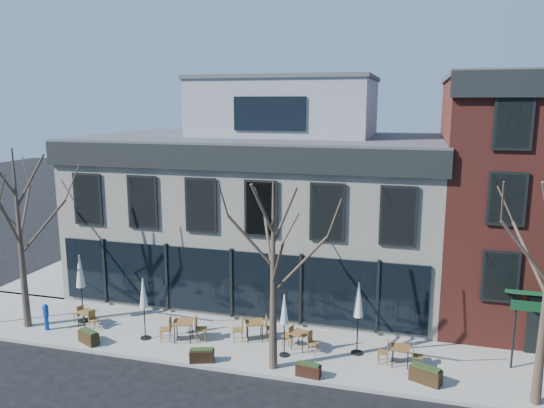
# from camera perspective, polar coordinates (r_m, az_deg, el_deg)

# --- Properties ---
(ground) EXTENTS (120.00, 120.00, 0.00)m
(ground) POSITION_cam_1_polar(r_m,az_deg,el_deg) (25.04, -4.25, -12.50)
(ground) COLOR black
(ground) RESTS_ON ground
(sidewalk_front) EXTENTS (33.50, 4.70, 0.15)m
(sidewalk_front) POSITION_cam_1_polar(r_m,az_deg,el_deg) (22.28, 2.00, -15.35)
(sidewalk_front) COLOR gray
(sidewalk_front) RESTS_ON ground
(sidewalk_side) EXTENTS (4.50, 12.00, 0.15)m
(sidewalk_side) POSITION_cam_1_polar(r_m,az_deg,el_deg) (34.98, -18.53, -6.06)
(sidewalk_side) COLOR gray
(sidewalk_side) RESTS_ON ground
(corner_building) EXTENTS (18.39, 10.39, 11.10)m
(corner_building) POSITION_cam_1_polar(r_m,az_deg,el_deg) (28.27, -0.79, 0.27)
(corner_building) COLOR silver
(corner_building) RESTS_ON ground
(red_brick_building) EXTENTS (8.20, 11.78, 11.18)m
(red_brick_building) POSITION_cam_1_polar(r_m,az_deg,el_deg) (27.42, 26.07, 0.77)
(red_brick_building) COLOR maroon
(red_brick_building) RESTS_ON ground
(tree_corner) EXTENTS (3.93, 3.98, 7.92)m
(tree_corner) POSITION_cam_1_polar(r_m,az_deg,el_deg) (25.25, -25.47, -3.19)
(tree_corner) COLOR #382B21
(tree_corner) RESTS_ON sidewalk_front
(tree_mid) EXTENTS (3.50, 3.55, 7.04)m
(tree_mid) POSITION_cam_1_polar(r_m,az_deg,el_deg) (19.35, 0.15, -7.59)
(tree_mid) COLOR #382B21
(tree_mid) RESTS_ON sidewalk_front
(call_box) EXTENTS (0.25, 0.24, 1.22)m
(call_box) POSITION_cam_1_polar(r_m,az_deg,el_deg) (25.51, -23.14, -11.01)
(call_box) COLOR #0B2F95
(call_box) RESTS_ON sidewalk_front
(cafe_set_0) EXTENTS (1.59, 0.92, 0.82)m
(cafe_set_0) POSITION_cam_1_polar(r_m,az_deg,el_deg) (25.41, -19.36, -11.36)
(cafe_set_0) COLOR brown
(cafe_set_0) RESTS_ON sidewalk_front
(cafe_set_2) EXTENTS (2.03, 1.04, 1.04)m
(cafe_set_2) POSITION_cam_1_polar(r_m,az_deg,el_deg) (22.90, -9.52, -13.06)
(cafe_set_2) COLOR brown
(cafe_set_2) RESTS_ON sidewalk_front
(cafe_set_3) EXTENTS (1.91, 1.14, 0.99)m
(cafe_set_3) POSITION_cam_1_polar(r_m,az_deg,el_deg) (22.69, -1.90, -13.22)
(cafe_set_3) COLOR brown
(cafe_set_3) RESTS_ON sidewalk_front
(cafe_set_4) EXTENTS (1.68, 0.92, 0.86)m
(cafe_set_4) POSITION_cam_1_polar(r_m,az_deg,el_deg) (21.97, 3.06, -14.27)
(cafe_set_4) COLOR brown
(cafe_set_4) RESTS_ON sidewalk_front
(cafe_set_5) EXTENTS (1.72, 0.69, 0.91)m
(cafe_set_5) POSITION_cam_1_polar(r_m,az_deg,el_deg) (21.29, 13.64, -15.37)
(cafe_set_5) COLOR brown
(cafe_set_5) RESTS_ON sidewalk_front
(umbrella_0) EXTENTS (0.50, 0.50, 3.13)m
(umbrella_0) POSITION_cam_1_polar(r_m,az_deg,el_deg) (25.33, -19.93, -7.17)
(umbrella_0) COLOR black
(umbrella_0) RESTS_ON sidewalk_front
(umbrella_1) EXTENTS (0.42, 0.42, 2.64)m
(umbrella_1) POSITION_cam_1_polar(r_m,az_deg,el_deg) (22.90, -13.66, -9.64)
(umbrella_1) COLOR black
(umbrella_1) RESTS_ON sidewalk_front
(umbrella_3) EXTENTS (0.41, 0.41, 2.54)m
(umbrella_3) POSITION_cam_1_polar(r_m,az_deg,el_deg) (20.89, 1.34, -11.58)
(umbrella_3) COLOR black
(umbrella_3) RESTS_ON sidewalk_front
(umbrella_4) EXTENTS (0.47, 0.47, 2.94)m
(umbrella_4) POSITION_cam_1_polar(r_m,az_deg,el_deg) (21.20, 9.27, -10.55)
(umbrella_4) COLOR black
(umbrella_4) RESTS_ON sidewalk_front
(planter_0) EXTENTS (1.07, 0.77, 0.56)m
(planter_0) POSITION_cam_1_polar(r_m,az_deg,el_deg) (23.73, -19.12, -13.34)
(planter_0) COLOR black
(planter_0) RESTS_ON sidewalk_front
(planter_1) EXTENTS (1.01, 0.64, 0.52)m
(planter_1) POSITION_cam_1_polar(r_m,az_deg,el_deg) (21.24, -7.54, -15.83)
(planter_1) COLOR black
(planter_1) RESTS_ON sidewalk_front
(planter_2) EXTENTS (0.93, 0.45, 0.50)m
(planter_2) POSITION_cam_1_polar(r_m,az_deg,el_deg) (20.13, 3.94, -17.38)
(planter_2) COLOR black
(planter_2) RESTS_ON sidewalk_front
(planter_3) EXTENTS (1.19, 0.85, 0.62)m
(planter_3) POSITION_cam_1_polar(r_m,az_deg,el_deg) (20.42, 16.19, -17.19)
(planter_3) COLOR black
(planter_3) RESTS_ON sidewalk_front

